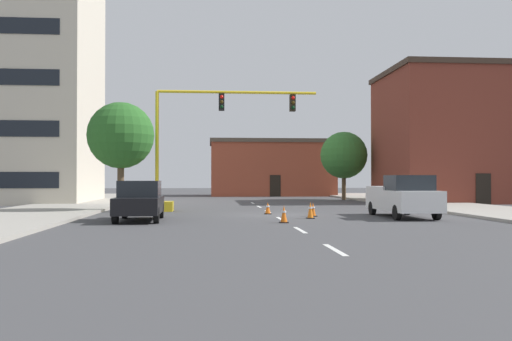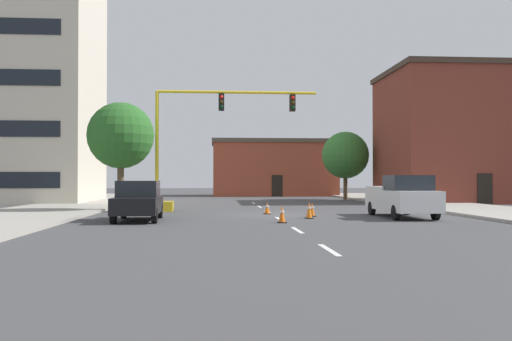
{
  "view_description": "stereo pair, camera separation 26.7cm",
  "coord_description": "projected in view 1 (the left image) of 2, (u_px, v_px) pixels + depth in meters",
  "views": [
    {
      "loc": [
        -3.21,
        -28.12,
        1.83
      ],
      "look_at": [
        -0.48,
        4.61,
        2.31
      ],
      "focal_mm": 39.07,
      "sensor_mm": 36.0,
      "label": 1
    },
    {
      "loc": [
        -2.95,
        -28.14,
        1.83
      ],
      "look_at": [
        -0.48,
        4.61,
        2.31
      ],
      "focal_mm": 39.07,
      "sensor_mm": 36.0,
      "label": 2
    }
  ],
  "objects": [
    {
      "name": "ground_plane",
      "position": [
        273.0,
        215.0,
        28.26
      ],
      "size": [
        160.0,
        160.0,
        0.0
      ],
      "primitive_type": "plane",
      "color": "#424244"
    },
    {
      "name": "lane_stripe_seg_5",
      "position": [
        253.0,
        203.0,
        41.71
      ],
      "size": [
        0.16,
        2.4,
        0.01
      ],
      "primitive_type": "cube",
      "color": "silver",
      "rests_on": "ground_plane"
    },
    {
      "name": "lane_stripe_seg_4",
      "position": [
        259.0,
        207.0,
        36.23
      ],
      "size": [
        0.16,
        2.4,
        0.01
      ],
      "primitive_type": "cube",
      "color": "silver",
      "rests_on": "ground_plane"
    },
    {
      "name": "traffic_cone_roadside_d",
      "position": [
        310.0,
        210.0,
        25.5
      ],
      "size": [
        0.36,
        0.36,
        0.77
      ],
      "color": "black",
      "rests_on": "ground_plane"
    },
    {
      "name": "traffic_cone_roadside_c",
      "position": [
        284.0,
        214.0,
        23.01
      ],
      "size": [
        0.36,
        0.36,
        0.73
      ],
      "color": "black",
      "rests_on": "ground_plane"
    },
    {
      "name": "lane_stripe_seg_0",
      "position": [
        335.0,
        250.0,
        14.31
      ],
      "size": [
        0.16,
        2.4,
        0.01
      ],
      "primitive_type": "cube",
      "color": "silver",
      "rests_on": "ground_plane"
    },
    {
      "name": "building_brick_center",
      "position": [
        271.0,
        168.0,
        60.24
      ],
      "size": [
        13.23,
        7.95,
        5.95
      ],
      "color": "brown",
      "rests_on": "ground_plane"
    },
    {
      "name": "sedan_black_near_left",
      "position": [
        140.0,
        200.0,
        24.18
      ],
      "size": [
        1.96,
        4.54,
        1.74
      ],
      "color": "black",
      "rests_on": "ground_plane"
    },
    {
      "name": "building_tall_left",
      "position": [
        7.0,
        64.0,
        42.19
      ],
      "size": [
        13.22,
        10.48,
        21.1
      ],
      "color": "beige",
      "rests_on": "ground_plane"
    },
    {
      "name": "traffic_cone_roadside_a",
      "position": [
        313.0,
        210.0,
        26.96
      ],
      "size": [
        0.36,
        0.36,
        0.68
      ],
      "color": "black",
      "rests_on": "ground_plane"
    },
    {
      "name": "traffic_signal_gantry",
      "position": [
        181.0,
        170.0,
        31.33
      ],
      "size": [
        9.95,
        1.2,
        6.83
      ],
      "color": "yellow",
      "rests_on": "ground_plane"
    },
    {
      "name": "building_row_right",
      "position": [
        454.0,
        136.0,
        43.94
      ],
      "size": [
        10.92,
        9.66,
        10.37
      ],
      "color": "brown",
      "rests_on": "ground_plane"
    },
    {
      "name": "traffic_cone_roadside_b",
      "position": [
        268.0,
        208.0,
        28.68
      ],
      "size": [
        0.36,
        0.36,
        0.63
      ],
      "color": "black",
      "rests_on": "ground_plane"
    },
    {
      "name": "sidewalk_right",
      "position": [
        438.0,
        205.0,
        37.23
      ],
      "size": [
        6.0,
        56.0,
        0.14
      ],
      "primitive_type": "cube",
      "color": "#9E998E",
      "rests_on": "ground_plane"
    },
    {
      "name": "lane_stripe_seg_2",
      "position": [
        281.0,
        219.0,
        25.27
      ],
      "size": [
        0.16,
        2.4,
        0.01
      ],
      "primitive_type": "cube",
      "color": "silver",
      "rests_on": "ground_plane"
    },
    {
      "name": "sidewalk_left",
      "position": [
        70.0,
        206.0,
        35.23
      ],
      "size": [
        6.0,
        56.0,
        0.14
      ],
      "primitive_type": "cube",
      "color": "#9E998E",
      "rests_on": "ground_plane"
    },
    {
      "name": "tree_left_near",
      "position": [
        121.0,
        136.0,
        30.43
      ],
      "size": [
        3.63,
        3.63,
        6.02
      ],
      "color": "brown",
      "rests_on": "ground_plane"
    },
    {
      "name": "lane_stripe_seg_3",
      "position": [
        268.0,
        212.0,
        30.75
      ],
      "size": [
        0.16,
        2.4,
        0.01
      ],
      "primitive_type": "cube",
      "color": "silver",
      "rests_on": "ground_plane"
    },
    {
      "name": "lane_stripe_seg_1",
      "position": [
        300.0,
        230.0,
        19.79
      ],
      "size": [
        0.16,
        2.4,
        0.01
      ],
      "primitive_type": "cube",
      "color": "silver",
      "rests_on": "ground_plane"
    },
    {
      "name": "tree_right_far",
      "position": [
        344.0,
        155.0,
        48.23
      ],
      "size": [
        4.06,
        4.06,
        5.9
      ],
      "color": "brown",
      "rests_on": "ground_plane"
    },
    {
      "name": "pickup_truck_white",
      "position": [
        403.0,
        197.0,
        26.29
      ],
      "size": [
        2.03,
        5.41,
        1.99
      ],
      "color": "white",
      "rests_on": "ground_plane"
    }
  ]
}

